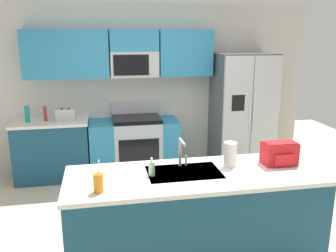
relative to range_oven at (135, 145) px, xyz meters
name	(u,v)px	position (x,y,z in m)	size (l,w,h in m)	color
ground_plane	(177,229)	(0.29, -1.80, -0.44)	(9.00, 9.00, 0.00)	beige
kitchen_wall_unit	(140,77)	(0.15, 0.28, 1.03)	(5.20, 0.43, 2.60)	beige
back_counter	(53,150)	(-1.23, 0.00, 0.01)	(1.09, 0.63, 0.90)	navy
range_oven	(135,145)	(0.00, 0.00, 0.00)	(1.36, 0.61, 1.10)	#B7BABF
refrigerator	(242,112)	(1.73, -0.07, 0.48)	(0.90, 0.76, 1.85)	#4C4F54
island_counter	(195,217)	(0.34, -2.38, 0.01)	(2.38, 0.85, 0.90)	navy
toaster	(66,115)	(-1.00, -0.05, 0.55)	(0.28, 0.16, 0.18)	#B7BABF
pepper_mill	(45,113)	(-1.29, 0.00, 0.57)	(0.05, 0.05, 0.22)	#B2332D
bottle_teal	(27,114)	(-1.54, -0.04, 0.58)	(0.07, 0.07, 0.24)	teal
sink_faucet	(181,150)	(0.24, -2.19, 0.62)	(0.08, 0.21, 0.28)	#B7BABF
drink_cup_orange	(98,183)	(-0.54, -2.62, 0.54)	(0.08, 0.08, 0.28)	orange
soap_dispenser	(152,168)	(-0.07, -2.36, 0.53)	(0.06, 0.06, 0.17)	#A5D8B2
paper_towel_roll	(230,154)	(0.71, -2.27, 0.58)	(0.12, 0.12, 0.24)	white
backpack	(280,153)	(1.20, -2.30, 0.57)	(0.32, 0.22, 0.23)	red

